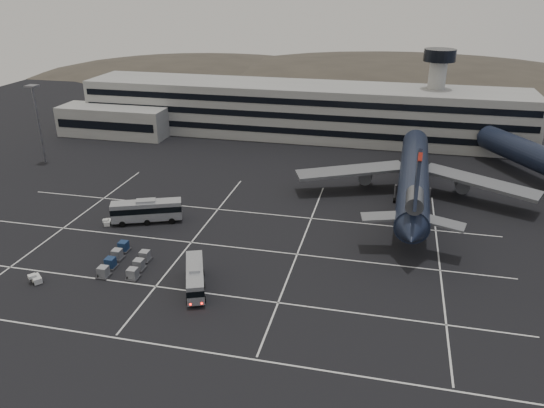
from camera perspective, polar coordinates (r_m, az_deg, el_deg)
The scene contains 11 objects.
ground at distance 84.46m, azimuth -5.85°, elevation -5.79°, with size 260.00×260.00×0.00m, color black.
lane_markings at distance 84.78m, azimuth -5.09°, elevation -5.63°, with size 90.00×55.62×0.01m.
terminal at distance 147.35m, azimuth 1.88°, elevation 10.01°, with size 125.00×26.00×24.00m.
hills at distance 245.37m, azimuth 11.39°, elevation 10.45°, with size 352.00×180.00×44.00m.
lightpole_left at distance 134.80m, azimuth -23.99°, elevation 8.89°, with size 2.40×2.40×18.28m.
trijet_main at distance 106.21m, azimuth 15.02°, elevation 2.89°, with size 47.44×57.57×18.08m.
bus_near at distance 76.12m, azimuth -8.28°, elevation -7.70°, with size 6.07×10.56×3.67m.
bus_far at distance 97.40m, azimuth -13.33°, elevation -0.63°, with size 12.56×7.31×4.38m.
tug_a at distance 98.90m, azimuth -17.25°, elevation -1.88°, with size 1.70×2.18×1.24m.
tug_b at distance 84.66m, azimuth -24.01°, elevation -7.36°, with size 2.41×2.31×1.35m.
uld_cluster at distance 84.54m, azimuth -15.58°, elevation -5.94°, with size 7.30×10.16×1.66m.
Camera 1 is at (25.05, -69.46, 41.00)m, focal length 35.00 mm.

